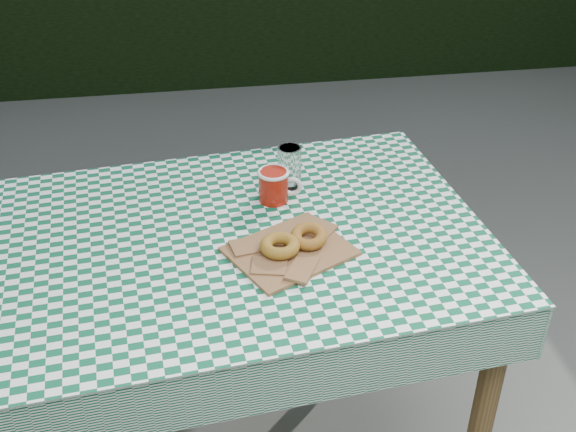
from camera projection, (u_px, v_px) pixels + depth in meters
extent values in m
cube|color=#50351B|center=(231.00, 352.00, 1.95)|extent=(1.34, 0.97, 0.75)
cube|color=#0C4F32|center=(224.00, 239.00, 1.75)|extent=(1.37, 0.99, 0.01)
cube|color=brown|center=(290.00, 250.00, 1.69)|extent=(0.34, 0.31, 0.01)
torus|color=#A57822|center=(280.00, 246.00, 1.67)|extent=(0.13, 0.13, 0.03)
torus|color=brown|center=(309.00, 236.00, 1.70)|extent=(0.11, 0.11, 0.03)
cylinder|color=white|center=(289.00, 166.00, 1.92)|extent=(0.09, 0.09, 0.12)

